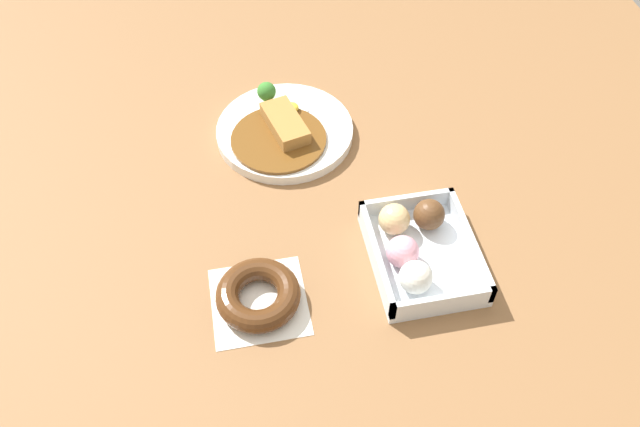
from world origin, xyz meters
name	(u,v)px	position (x,y,z in m)	size (l,w,h in m)	color
ground_plane	(298,190)	(0.00, 0.00, 0.00)	(1.60, 1.60, 0.00)	brown
curry_plate	(282,130)	(-0.13, 0.00, 0.01)	(0.23, 0.23, 0.06)	white
donut_box	(417,248)	(0.16, 0.15, 0.02)	(0.19, 0.15, 0.06)	silver
chocolate_ring_donut	(258,295)	(0.20, -0.09, 0.02)	(0.13, 0.13, 0.03)	white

